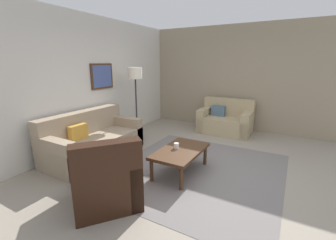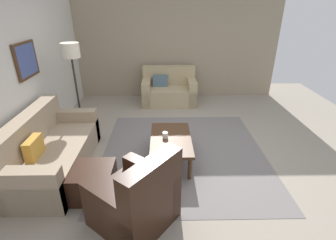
# 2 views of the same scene
# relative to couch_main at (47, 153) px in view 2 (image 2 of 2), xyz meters

# --- Properties ---
(ground_plane) EXTENTS (8.00, 8.00, 0.00)m
(ground_plane) POSITION_rel_couch_main_xyz_m (0.41, -2.10, -0.30)
(ground_plane) COLOR gray
(rear_partition) EXTENTS (6.00, 0.12, 2.80)m
(rear_partition) POSITION_rel_couch_main_xyz_m (0.41, 0.50, 1.10)
(rear_partition) COLOR silver
(rear_partition) RESTS_ON ground_plane
(stone_feature_panel) EXTENTS (0.12, 5.20, 2.80)m
(stone_feature_panel) POSITION_rel_couch_main_xyz_m (3.41, -2.10, 1.10)
(stone_feature_panel) COLOR gray
(stone_feature_panel) RESTS_ON ground_plane
(area_rug) EXTENTS (2.94, 2.74, 0.01)m
(area_rug) POSITION_rel_couch_main_xyz_m (0.41, -2.10, -0.29)
(area_rug) COLOR slate
(area_rug) RESTS_ON ground_plane
(couch_main) EXTENTS (1.95, 0.90, 0.88)m
(couch_main) POSITION_rel_couch_main_xyz_m (0.00, 0.00, 0.00)
(couch_main) COLOR gray
(couch_main) RESTS_ON ground_plane
(couch_loveseat) EXTENTS (0.83, 1.32, 0.88)m
(couch_loveseat) POSITION_rel_couch_main_xyz_m (2.88, -1.90, 0.01)
(couch_loveseat) COLOR tan
(couch_loveseat) RESTS_ON ground_plane
(armchair_leather) EXTENTS (1.12, 1.12, 0.95)m
(armchair_leather) POSITION_rel_couch_main_xyz_m (-1.08, -1.46, 0.01)
(armchair_leather) COLOR black
(armchair_leather) RESTS_ON ground_plane
(ottoman) EXTENTS (0.56, 0.56, 0.40)m
(ottoman) POSITION_rel_couch_main_xyz_m (-0.57, -0.81, -0.10)
(ottoman) COLOR black
(ottoman) RESTS_ON ground_plane
(coffee_table) EXTENTS (1.10, 0.64, 0.41)m
(coffee_table) POSITION_rel_couch_main_xyz_m (0.21, -1.87, 0.06)
(coffee_table) COLOR #472D1C
(coffee_table) RESTS_ON ground_plane
(cup) EXTENTS (0.09, 0.09, 0.09)m
(cup) POSITION_rel_couch_main_xyz_m (0.23, -1.78, 0.16)
(cup) COLOR white
(cup) RESTS_ON coffee_table
(lamp_standing) EXTENTS (0.32, 0.32, 1.71)m
(lamp_standing) POSITION_rel_couch_main_xyz_m (1.33, -0.12, 1.11)
(lamp_standing) COLOR black
(lamp_standing) RESTS_ON ground_plane
(framed_artwork) EXTENTS (0.63, 0.04, 0.56)m
(framed_artwork) POSITION_rel_couch_main_xyz_m (0.81, 0.42, 1.22)
(framed_artwork) COLOR #472D1C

